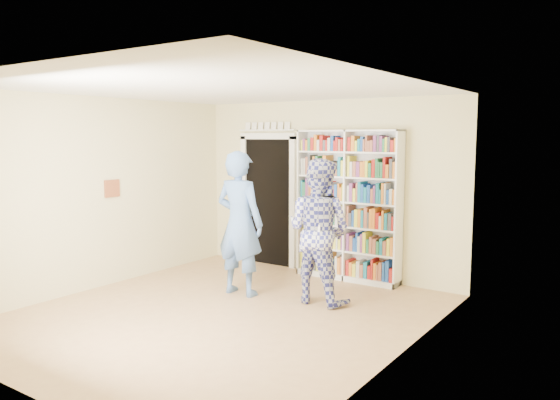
{
  "coord_description": "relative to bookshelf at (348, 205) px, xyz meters",
  "views": [
    {
      "loc": [
        4.22,
        -4.86,
        2.15
      ],
      "look_at": [
        0.24,
        0.9,
        1.33
      ],
      "focal_mm": 35.0,
      "sensor_mm": 36.0,
      "label": 1
    }
  ],
  "objects": [
    {
      "name": "floor",
      "position": [
        -0.47,
        -2.34,
        -1.13
      ],
      "size": [
        5.0,
        5.0,
        0.0
      ],
      "primitive_type": "plane",
      "color": "#A67950",
      "rests_on": "ground"
    },
    {
      "name": "ceiling",
      "position": [
        -0.47,
        -2.34,
        1.57
      ],
      "size": [
        5.0,
        5.0,
        0.0
      ],
      "primitive_type": "plane",
      "rotation": [
        3.14,
        0.0,
        0.0
      ],
      "color": "white",
      "rests_on": "wall_back"
    },
    {
      "name": "wall_back",
      "position": [
        -0.47,
        0.16,
        0.22
      ],
      "size": [
        4.5,
        0.0,
        4.5
      ],
      "primitive_type": "plane",
      "rotation": [
        1.57,
        0.0,
        0.0
      ],
      "color": "beige",
      "rests_on": "floor"
    },
    {
      "name": "wall_left",
      "position": [
        -2.72,
        -2.34,
        0.22
      ],
      "size": [
        0.0,
        5.0,
        5.0
      ],
      "primitive_type": "plane",
      "rotation": [
        1.57,
        0.0,
        1.57
      ],
      "color": "beige",
      "rests_on": "floor"
    },
    {
      "name": "wall_right",
      "position": [
        1.78,
        -2.34,
        0.22
      ],
      "size": [
        0.0,
        5.0,
        5.0
      ],
      "primitive_type": "plane",
      "rotation": [
        1.57,
        0.0,
        -1.57
      ],
      "color": "beige",
      "rests_on": "floor"
    },
    {
      "name": "bookshelf",
      "position": [
        0.0,
        0.0,
        0.0
      ],
      "size": [
        1.63,
        0.31,
        2.24
      ],
      "rotation": [
        0.0,
        0.0,
        0.08
      ],
      "color": "white",
      "rests_on": "floor"
    },
    {
      "name": "doorway",
      "position": [
        -1.57,
        0.13,
        0.05
      ],
      "size": [
        1.1,
        0.08,
        2.43
      ],
      "color": "black",
      "rests_on": "floor"
    },
    {
      "name": "wall_art",
      "position": [
        -2.7,
        -2.14,
        0.27
      ],
      "size": [
        0.03,
        0.25,
        0.25
      ],
      "primitive_type": "cube",
      "color": "brown",
      "rests_on": "wall_left"
    },
    {
      "name": "man_blue",
      "position": [
        -0.85,
        -1.53,
        -0.15
      ],
      "size": [
        0.73,
        0.5,
        1.96
      ],
      "primitive_type": "imported",
      "rotation": [
        0.0,
        0.0,
        3.19
      ],
      "color": "#4E72AD",
      "rests_on": "floor"
    },
    {
      "name": "man_plaid",
      "position": [
        0.21,
        -1.22,
        -0.2
      ],
      "size": [
        0.93,
        0.74,
        1.87
      ],
      "primitive_type": "imported",
      "rotation": [
        0.0,
        0.0,
        3.11
      ],
      "color": "navy",
      "rests_on": "floor"
    },
    {
      "name": "paper_sheet",
      "position": [
        0.27,
        -1.45,
        -0.21
      ],
      "size": [
        0.19,
        0.01,
        0.27
      ],
      "primitive_type": "cube",
      "rotation": [
        0.0,
        0.0,
        -0.03
      ],
      "color": "white",
      "rests_on": "man_plaid"
    }
  ]
}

